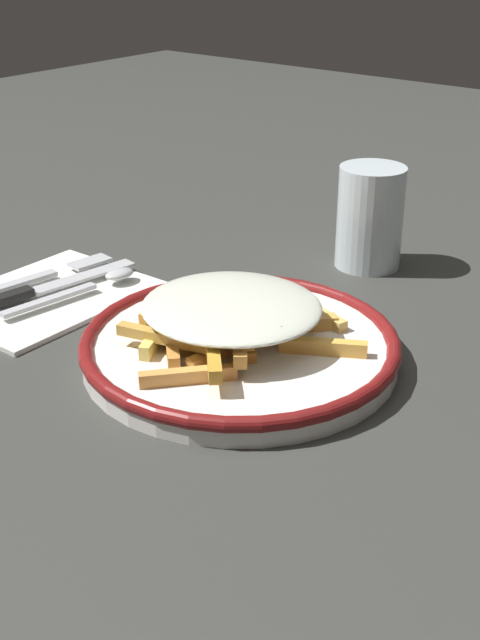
{
  "coord_description": "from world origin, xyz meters",
  "views": [
    {
      "loc": [
        0.4,
        -0.5,
        0.35
      ],
      "look_at": [
        0.0,
        0.0,
        0.04
      ],
      "focal_mm": 47.1,
      "sensor_mm": 36.0,
      "label": 1
    }
  ],
  "objects_px": {
    "fork": "(37,278)",
    "knife": "(28,292)",
    "plate": "(240,346)",
    "napkin": "(46,294)",
    "water_glass": "(370,217)",
    "spoon": "(93,284)",
    "fries_heap": "(229,314)"
  },
  "relations": [
    {
      "from": "fork",
      "to": "knife",
      "type": "distance_m",
      "value": 0.04
    },
    {
      "from": "water_glass",
      "to": "plate",
      "type": "bearing_deg",
      "value": -84.16
    },
    {
      "from": "knife",
      "to": "napkin",
      "type": "bearing_deg",
      "value": 80.92
    },
    {
      "from": "napkin",
      "to": "water_glass",
      "type": "xyz_separation_m",
      "value": [
        0.21,
        0.28,
        0.05
      ]
    },
    {
      "from": "plate",
      "to": "fork",
      "type": "relative_size",
      "value": 1.56
    },
    {
      "from": "napkin",
      "to": "spoon",
      "type": "distance_m",
      "value": 0.05
    },
    {
      "from": "plate",
      "to": "water_glass",
      "type": "distance_m",
      "value": 0.26
    },
    {
      "from": "fries_heap",
      "to": "spoon",
      "type": "height_order",
      "value": "fries_heap"
    },
    {
      "from": "knife",
      "to": "spoon",
      "type": "relative_size",
      "value": 1.37
    },
    {
      "from": "napkin",
      "to": "water_glass",
      "type": "height_order",
      "value": "water_glass"
    },
    {
      "from": "water_glass",
      "to": "fries_heap",
      "type": "bearing_deg",
      "value": -86.54
    },
    {
      "from": "knife",
      "to": "water_glass",
      "type": "relative_size",
      "value": 1.9
    },
    {
      "from": "plate",
      "to": "water_glass",
      "type": "relative_size",
      "value": 2.5
    },
    {
      "from": "fries_heap",
      "to": "napkin",
      "type": "relative_size",
      "value": 1.04
    },
    {
      "from": "fries_heap",
      "to": "spoon",
      "type": "distance_m",
      "value": 0.19
    },
    {
      "from": "fork",
      "to": "knife",
      "type": "bearing_deg",
      "value": -52.87
    },
    {
      "from": "fries_heap",
      "to": "knife",
      "type": "height_order",
      "value": "fries_heap"
    },
    {
      "from": "knife",
      "to": "spoon",
      "type": "distance_m",
      "value": 0.06
    },
    {
      "from": "napkin",
      "to": "spoon",
      "type": "bearing_deg",
      "value": 46.61
    },
    {
      "from": "knife",
      "to": "water_glass",
      "type": "height_order",
      "value": "water_glass"
    },
    {
      "from": "plate",
      "to": "fork",
      "type": "bearing_deg",
      "value": -178.03
    },
    {
      "from": "napkin",
      "to": "knife",
      "type": "xyz_separation_m",
      "value": [
        -0.0,
        -0.02,
        0.01
      ]
    },
    {
      "from": "plate",
      "to": "napkin",
      "type": "height_order",
      "value": "plate"
    },
    {
      "from": "napkin",
      "to": "water_glass",
      "type": "relative_size",
      "value": 1.79
    },
    {
      "from": "spoon",
      "to": "napkin",
      "type": "bearing_deg",
      "value": -133.39
    },
    {
      "from": "spoon",
      "to": "plate",
      "type": "bearing_deg",
      "value": -3.87
    },
    {
      "from": "knife",
      "to": "plate",
      "type": "bearing_deg",
      "value": 9.54
    },
    {
      "from": "fries_heap",
      "to": "fork",
      "type": "xyz_separation_m",
      "value": [
        -0.25,
        -0.01,
        -0.03
      ]
    },
    {
      "from": "fries_heap",
      "to": "knife",
      "type": "bearing_deg",
      "value": -170.39
    },
    {
      "from": "plate",
      "to": "spoon",
      "type": "distance_m",
      "value": 0.2
    },
    {
      "from": "plate",
      "to": "knife",
      "type": "distance_m",
      "value": 0.24
    },
    {
      "from": "spoon",
      "to": "water_glass",
      "type": "distance_m",
      "value": 0.3
    }
  ]
}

